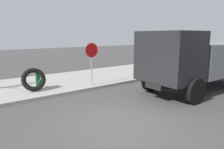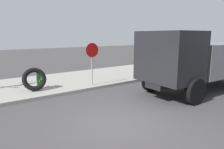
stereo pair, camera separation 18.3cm
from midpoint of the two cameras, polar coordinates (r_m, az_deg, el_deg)
ground_plane at (r=6.88m, az=1.40°, el=-13.37°), size 80.00×80.00×0.00m
sidewalk_curb at (r=12.33m, az=-18.10°, el=-2.55°), size 36.00×5.00×0.15m
fire_hydrant at (r=10.97m, az=-20.32°, el=-1.23°), size 0.27×0.61×0.94m
loose_tire at (r=10.60m, az=-21.42°, el=-1.31°), size 1.21×0.73×1.15m
stop_sign at (r=10.97m, az=-6.19°, el=5.11°), size 0.76×0.08×2.28m
dump_truck_gray at (r=11.35m, az=22.55°, el=3.92°), size 7.10×3.05×3.00m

